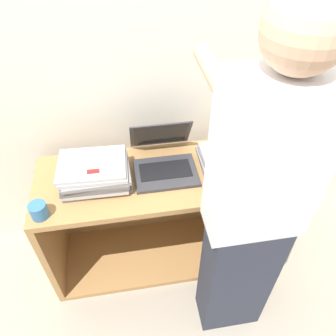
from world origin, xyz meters
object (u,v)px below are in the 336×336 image
laptop_open (164,160)px  person (252,215)px  laptop_stack_left (95,173)px  laptop_stack_right (232,160)px  mug (39,211)px

laptop_open → person: person is taller
laptop_stack_left → laptop_stack_right: 0.75m
laptop_stack_right → mug: size_ratio=4.23×
mug → laptop_stack_left: bearing=34.3°
laptop_stack_left → person: bearing=-34.9°
person → laptop_open: bearing=119.1°
laptop_open → laptop_stack_left: laptop_open is taller
laptop_stack_right → mug: bearing=-169.7°
laptop_stack_left → laptop_stack_right: bearing=-0.0°
laptop_stack_right → person: size_ratio=0.20×
laptop_open → laptop_stack_left: bearing=-170.2°
laptop_stack_left → person: 0.83m
person → mug: 0.99m
laptop_stack_right → person: (-0.08, -0.47, 0.12)m
laptop_stack_left → person: person is taller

